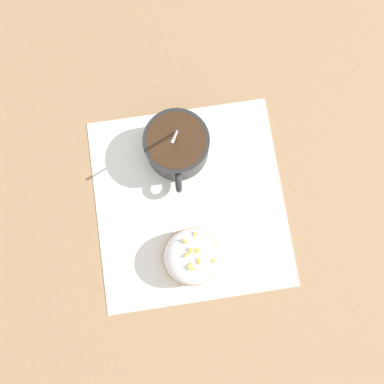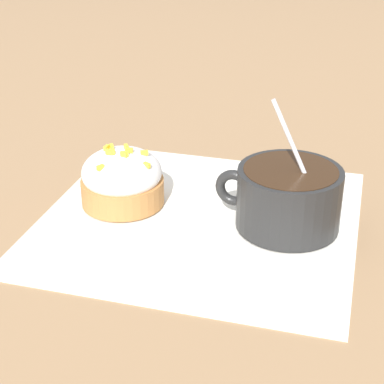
% 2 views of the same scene
% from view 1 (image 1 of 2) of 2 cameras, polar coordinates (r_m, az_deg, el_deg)
% --- Properties ---
extents(ground_plane, '(3.00, 3.00, 0.00)m').
position_cam_1_polar(ground_plane, '(0.56, -0.34, -1.59)').
color(ground_plane, '#93704C').
extents(paper_napkin, '(0.29, 0.28, 0.00)m').
position_cam_1_polar(paper_napkin, '(0.56, -0.34, -1.57)').
color(paper_napkin, white).
rests_on(paper_napkin, ground_plane).
extents(coffee_cup, '(0.12, 0.09, 0.12)m').
position_cam_1_polar(coffee_cup, '(0.54, -2.32, 7.04)').
color(coffee_cup, black).
rests_on(coffee_cup, paper_napkin).
extents(frosted_pastry, '(0.08, 0.08, 0.06)m').
position_cam_1_polar(frosted_pastry, '(0.53, -0.07, -9.83)').
color(frosted_pastry, '#B2753D').
rests_on(frosted_pastry, paper_napkin).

